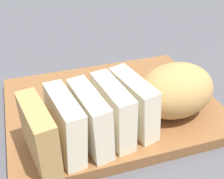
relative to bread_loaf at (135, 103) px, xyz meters
name	(u,v)px	position (x,y,z in m)	size (l,w,h in m)	color
ground_plane	(112,111)	(0.01, -0.08, -0.07)	(3.00, 3.00, 0.00)	#4C4C51
cutting_board	(112,107)	(0.01, -0.08, -0.06)	(0.40, 0.31, 0.02)	brown
bread_loaf	(135,103)	(0.00, 0.00, 0.00)	(0.35, 0.16, 0.10)	tan
bread_knife	(102,79)	(0.01, -0.15, -0.04)	(0.23, 0.12, 0.02)	silver
crumb_near_knife	(101,94)	(0.03, -0.11, -0.04)	(0.01, 0.01, 0.01)	#996633
crumb_near_loaf	(145,110)	(-0.03, -0.03, -0.04)	(0.01, 0.01, 0.01)	#996633
crumb_stray_left	(92,91)	(0.04, -0.12, -0.04)	(0.01, 0.01, 0.01)	#996633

